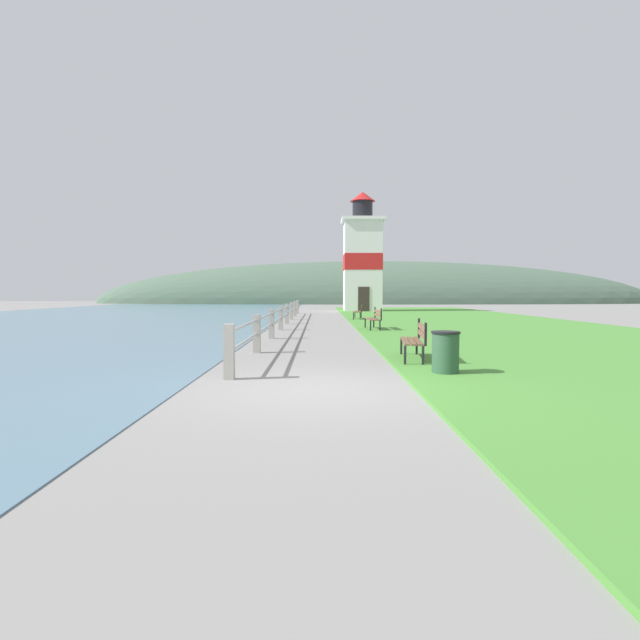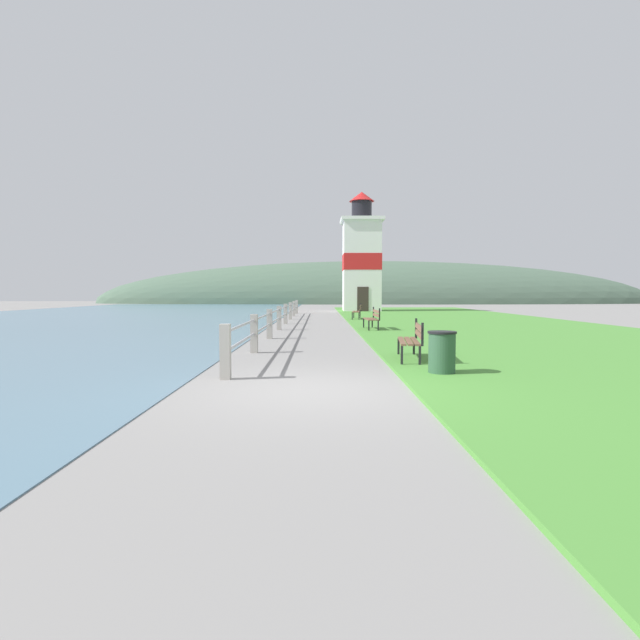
{
  "view_description": "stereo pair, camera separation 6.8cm",
  "coord_description": "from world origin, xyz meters",
  "views": [
    {
      "loc": [
        0.11,
        -7.94,
        1.57
      ],
      "look_at": [
        0.12,
        14.86,
        0.3
      ],
      "focal_mm": 28.0,
      "sensor_mm": 36.0,
      "label": 1
    },
    {
      "loc": [
        0.18,
        -7.94,
        1.57
      ],
      "look_at": [
        0.12,
        14.86,
        0.3
      ],
      "focal_mm": 28.0,
      "sensor_mm": 36.0,
      "label": 2
    }
  ],
  "objects": [
    {
      "name": "ground_plane",
      "position": [
        0.0,
        0.0,
        0.0
      ],
      "size": [
        160.0,
        160.0,
        0.0
      ],
      "primitive_type": "plane",
      "color": "gray"
    },
    {
      "name": "grass_verge",
      "position": [
        7.63,
        16.77,
        0.03
      ],
      "size": [
        12.0,
        50.31,
        0.06
      ],
      "color": "#4C8E38",
      "rests_on": "ground_plane"
    },
    {
      "name": "water_strip",
      "position": [
        -14.13,
        16.77,
        0.01
      ],
      "size": [
        24.0,
        80.49,
        0.01
      ],
      "color": "slate",
      "rests_on": "ground_plane"
    },
    {
      "name": "seawall_railing",
      "position": [
        -1.53,
        14.75,
        0.58
      ],
      "size": [
        0.18,
        27.69,
        1.0
      ],
      "color": "#A8A399",
      "rests_on": "ground_plane"
    },
    {
      "name": "park_bench_near",
      "position": [
        2.27,
        3.28,
        0.54
      ],
      "size": [
        0.67,
        1.82,
        0.94
      ],
      "rotation": [
        0.0,
        0.0,
        3.03
      ],
      "color": "brown",
      "rests_on": "ground_plane"
    },
    {
      "name": "park_bench_midway",
      "position": [
        2.35,
        12.53,
        0.54
      ],
      "size": [
        0.53,
        1.79,
        0.94
      ],
      "rotation": [
        0.0,
        0.0,
        3.17
      ],
      "color": "brown",
      "rests_on": "ground_plane"
    },
    {
      "name": "park_bench_far",
      "position": [
        2.33,
        20.39,
        0.54
      ],
      "size": [
        0.68,
        1.93,
        0.94
      ],
      "rotation": [
        0.0,
        0.0,
        3.03
      ],
      "color": "brown",
      "rests_on": "ground_plane"
    },
    {
      "name": "lighthouse",
      "position": [
        3.57,
        33.03,
        4.23
      ],
      "size": [
        3.43,
        3.43,
        9.72
      ],
      "color": "white",
      "rests_on": "ground_plane"
    },
    {
      "name": "trash_bin",
      "position": [
        2.47,
        1.38,
        0.42
      ],
      "size": [
        0.54,
        0.54,
        0.84
      ],
      "color": "#2D5138",
      "rests_on": "ground_plane"
    },
    {
      "name": "distant_hillside",
      "position": [
        8.0,
        63.54,
        0.0
      ],
      "size": [
        80.0,
        16.0,
        12.0
      ],
      "color": "#4C6651",
      "rests_on": "ground_plane"
    }
  ]
}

